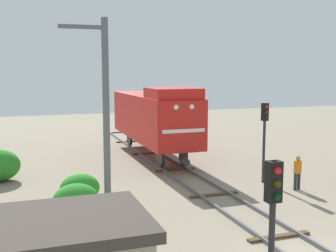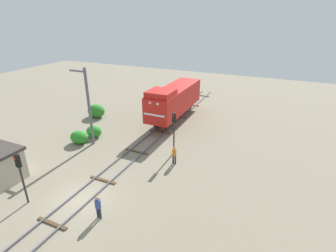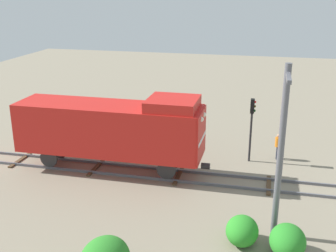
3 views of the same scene
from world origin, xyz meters
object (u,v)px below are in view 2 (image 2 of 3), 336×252
(traffic_signal_mid, at_px, (174,126))
(worker_by_signal, at_px, (174,154))
(traffic_signal_near, at_px, (20,170))
(worker_near_track, at_px, (98,206))
(locomotive, at_px, (174,99))
(catenary_mast, at_px, (88,105))

(traffic_signal_mid, distance_m, worker_by_signal, 2.68)
(traffic_signal_near, bearing_deg, worker_near_track, 8.72)
(locomotive, height_order, worker_by_signal, locomotive)
(catenary_mast, bearing_deg, worker_by_signal, -1.39)
(worker_by_signal, bearing_deg, worker_near_track, 159.64)
(traffic_signal_near, relative_size, traffic_signal_mid, 0.93)
(locomotive, distance_m, worker_by_signal, 10.72)
(traffic_signal_near, height_order, catenary_mast, catenary_mast)
(traffic_signal_near, distance_m, traffic_signal_mid, 12.73)
(traffic_signal_near, distance_m, catenary_mast, 9.66)
(catenary_mast, bearing_deg, worker_near_track, -48.73)
(traffic_signal_mid, relative_size, worker_near_track, 2.43)
(worker_by_signal, height_order, catenary_mast, catenary_mast)
(traffic_signal_near, xyz_separation_m, catenary_mast, (-1.86, 9.36, 1.48))
(locomotive, height_order, catenary_mast, catenary_mast)
(traffic_signal_mid, relative_size, catenary_mast, 0.53)
(catenary_mast, bearing_deg, traffic_signal_mid, 10.17)
(locomotive, xyz_separation_m, catenary_mast, (-5.06, -9.48, 1.39))
(locomotive, distance_m, worker_near_track, 18.22)
(locomotive, bearing_deg, traffic_signal_mid, -66.86)
(traffic_signal_near, bearing_deg, worker_by_signal, 51.00)
(locomotive, height_order, traffic_signal_mid, locomotive)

